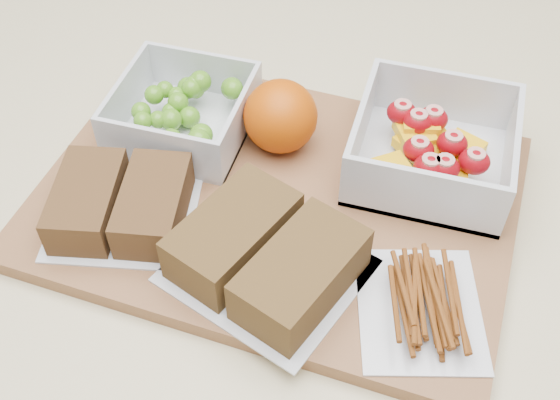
# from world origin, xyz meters

# --- Properties ---
(cutting_board) EXTENTS (0.43, 0.32, 0.02)m
(cutting_board) POSITION_xyz_m (-0.00, 0.03, 0.91)
(cutting_board) COLOR brown
(cutting_board) RESTS_ON counter
(grape_container) EXTENTS (0.12, 0.12, 0.05)m
(grape_container) POSITION_xyz_m (-0.11, 0.08, 0.94)
(grape_container) COLOR silver
(grape_container) RESTS_ON cutting_board
(fruit_container) EXTENTS (0.14, 0.14, 0.06)m
(fruit_container) POSITION_xyz_m (0.12, 0.10, 0.94)
(fruit_container) COLOR silver
(fruit_container) RESTS_ON cutting_board
(orange) EXTENTS (0.07, 0.07, 0.07)m
(orange) POSITION_xyz_m (-0.02, 0.09, 0.95)
(orange) COLOR #C64B04
(orange) RESTS_ON cutting_board
(sandwich_bag_left) EXTENTS (0.14, 0.13, 0.04)m
(sandwich_bag_left) POSITION_xyz_m (-0.12, -0.04, 0.93)
(sandwich_bag_left) COLOR silver
(sandwich_bag_left) RESTS_ON cutting_board
(sandwich_bag_center) EXTENTS (0.18, 0.17, 0.04)m
(sandwich_bag_center) POSITION_xyz_m (0.01, -0.06, 0.94)
(sandwich_bag_center) COLOR silver
(sandwich_bag_center) RESTS_ON cutting_board
(pretzel_bag) EXTENTS (0.12, 0.14, 0.03)m
(pretzel_bag) POSITION_xyz_m (0.14, -0.06, 0.93)
(pretzel_bag) COLOR silver
(pretzel_bag) RESTS_ON cutting_board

